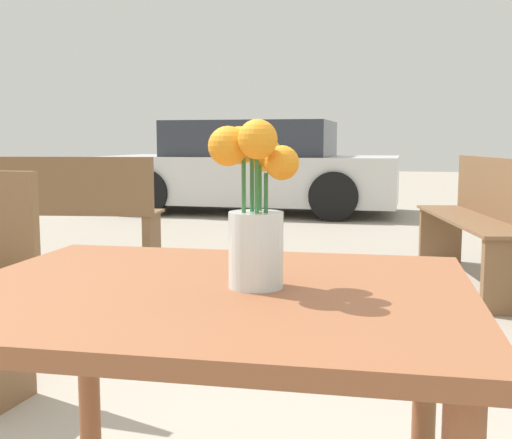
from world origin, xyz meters
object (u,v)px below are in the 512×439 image
bench_far (482,216)px  flower_vase (254,209)px  parked_car (252,169)px  bench_middle (56,211)px  table_front (212,346)px

bench_far → flower_vase: bearing=-102.8°
parked_car → flower_vase: bearing=-76.9°
bench_middle → bench_far: (2.99, 0.26, 0.01)m
table_front → bench_middle: size_ratio=0.59×
bench_middle → bench_far: 3.00m
table_front → bench_far: bearing=76.0°
table_front → flower_vase: size_ratio=3.22×
bench_middle → bench_far: bearing=4.9°
table_front → bench_far: size_ratio=0.52×
flower_vase → parked_car: parked_car is taller
table_front → flower_vase: flower_vase is taller
bench_middle → parked_car: size_ratio=0.39×
flower_vase → bench_middle: bearing=124.8°
table_front → parked_car: 7.64m
table_front → parked_car: size_ratio=0.23×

